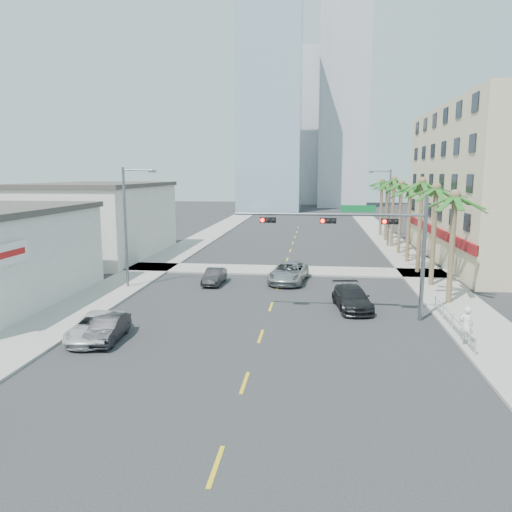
{
  "coord_description": "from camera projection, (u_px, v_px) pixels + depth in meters",
  "views": [
    {
      "loc": [
        2.8,
        -21.29,
        8.57
      ],
      "look_at": [
        -0.85,
        8.96,
        3.5
      ],
      "focal_mm": 35.0,
      "sensor_mm": 36.0,
      "label": 1
    }
  ],
  "objects": [
    {
      "name": "sidewalk_left",
      "position": [
        145.0,
        272.0,
        43.58
      ],
      "size": [
        4.0,
        120.0,
        0.15
      ],
      "primitive_type": "cube",
      "color": "gray",
      "rests_on": "ground"
    },
    {
      "name": "sidewalk_right",
      "position": [
        428.0,
        278.0,
        40.74
      ],
      "size": [
        4.0,
        120.0,
        0.15
      ],
      "primitive_type": "cube",
      "color": "gray",
      "rests_on": "ground"
    },
    {
      "name": "palm_tree_7",
      "position": [
        382.0,
        182.0,
        67.4
      ],
      "size": [
        4.8,
        4.8,
        8.16
      ],
      "color": "brown",
      "rests_on": "ground"
    },
    {
      "name": "traffic_signal_mast",
      "position": [
        368.0,
        235.0,
        28.86
      ],
      "size": [
        11.12,
        0.54,
        7.2
      ],
      "color": "slate",
      "rests_on": "ground"
    },
    {
      "name": "palm_tree_1",
      "position": [
        436.0,
        189.0,
        36.84
      ],
      "size": [
        4.8,
        4.8,
        8.16
      ],
      "color": "brown",
      "rests_on": "ground"
    },
    {
      "name": "streetlight_right",
      "position": [
        388.0,
        204.0,
        57.67
      ],
      "size": [
        2.55,
        0.25,
        9.0
      ],
      "color": "slate",
      "rests_on": "ground"
    },
    {
      "name": "car_lane_left",
      "position": [
        214.0,
        276.0,
        38.89
      ],
      "size": [
        1.4,
        3.74,
        1.22
      ],
      "primitive_type": "imported",
      "rotation": [
        0.0,
        0.0,
        -0.03
      ],
      "color": "black",
      "rests_on": "ground"
    },
    {
      "name": "sidewalk_cross",
      "position": [
        283.0,
        270.0,
        44.12
      ],
      "size": [
        80.0,
        4.0,
        0.15
      ],
      "primitive_type": "cube",
      "color": "gray",
      "rests_on": "ground"
    },
    {
      "name": "palm_tree_5",
      "position": [
        394.0,
        180.0,
        57.16
      ],
      "size": [
        4.8,
        4.8,
        8.52
      ],
      "color": "brown",
      "rests_on": "ground"
    },
    {
      "name": "building_left_far",
      "position": [
        100.0,
        222.0,
        51.73
      ],
      "size": [
        11.0,
        18.0,
        7.2
      ],
      "primitive_type": "cube",
      "color": "beige",
      "rests_on": "ground"
    },
    {
      "name": "guardrail",
      "position": [
        453.0,
        320.0,
        27.14
      ],
      "size": [
        0.08,
        8.08,
        1.0
      ],
      "color": "silver",
      "rests_on": "ground"
    },
    {
      "name": "palm_tree_0",
      "position": [
        455.0,
        197.0,
        31.81
      ],
      "size": [
        4.8,
        4.8,
        7.8
      ],
      "color": "brown",
      "rests_on": "ground"
    },
    {
      "name": "palm_tree_2",
      "position": [
        422.0,
        183.0,
        41.88
      ],
      "size": [
        4.8,
        4.8,
        8.52
      ],
      "color": "brown",
      "rests_on": "ground"
    },
    {
      "name": "palm_tree_3",
      "position": [
        410.0,
        189.0,
        47.09
      ],
      "size": [
        4.8,
        4.8,
        7.8
      ],
      "color": "brown",
      "rests_on": "ground"
    },
    {
      "name": "car_lane_right",
      "position": [
        352.0,
        298.0,
        31.74
      ],
      "size": [
        2.67,
        5.17,
        1.43
      ],
      "primitive_type": "imported",
      "rotation": [
        0.0,
        0.0,
        0.14
      ],
      "color": "black",
      "rests_on": "ground"
    },
    {
      "name": "car_parked_mid",
      "position": [
        107.0,
        328.0,
        25.75
      ],
      "size": [
        1.64,
        4.0,
        1.29
      ],
      "primitive_type": "imported",
      "rotation": [
        0.0,
        0.0,
        0.07
      ],
      "color": "black",
      "rests_on": "ground"
    },
    {
      "name": "tower_far_right",
      "position": [
        344.0,
        86.0,
        124.33
      ],
      "size": [
        12.0,
        12.0,
        60.0
      ],
      "primitive_type": "cube",
      "color": "#ADADB2",
      "rests_on": "ground"
    },
    {
      "name": "tower_far_left",
      "position": [
        270.0,
        104.0,
        112.63
      ],
      "size": [
        14.0,
        14.0,
        48.0
      ],
      "primitive_type": "cube",
      "color": "#99B2C6",
      "rests_on": "ground"
    },
    {
      "name": "palm_tree_4",
      "position": [
        401.0,
        184.0,
        52.12
      ],
      "size": [
        4.8,
        4.8,
        8.16
      ],
      "color": "brown",
      "rests_on": "ground"
    },
    {
      "name": "car_lane_center",
      "position": [
        289.0,
        273.0,
        39.52
      ],
      "size": [
        3.24,
        5.93,
        1.58
      ],
      "primitive_type": "imported",
      "rotation": [
        0.0,
        0.0,
        -0.11
      ],
      "color": "#A2A3A7",
      "rests_on": "ground"
    },
    {
      "name": "streetlight_left",
      "position": [
        128.0,
        221.0,
        36.77
      ],
      "size": [
        2.55,
        0.25,
        9.0
      ],
      "color": "slate",
      "rests_on": "ground"
    },
    {
      "name": "ground",
      "position": [
        251.0,
        365.0,
        22.59
      ],
      "size": [
        260.0,
        260.0,
        0.0
      ],
      "primitive_type": "plane",
      "color": "#262628",
      "rests_on": "ground"
    },
    {
      "name": "car_parked_far",
      "position": [
        96.0,
        327.0,
        26.0
      ],
      "size": [
        2.69,
        4.95,
        1.32
      ],
      "primitive_type": "imported",
      "rotation": [
        0.0,
        0.0,
        0.11
      ],
      "color": "silver",
      "rests_on": "ground"
    },
    {
      "name": "tower_far_center",
      "position": [
        297.0,
        129.0,
        141.91
      ],
      "size": [
        16.0,
        16.0,
        42.0
      ],
      "primitive_type": "cube",
      "color": "#ADADB2",
      "rests_on": "ground"
    },
    {
      "name": "pedestrian",
      "position": [
        466.0,
        326.0,
        24.67
      ],
      "size": [
        0.71,
        0.47,
        1.93
      ],
      "primitive_type": "imported",
      "rotation": [
        0.0,
        0.0,
        3.13
      ],
      "color": "white",
      "rests_on": "sidewalk_right"
    },
    {
      "name": "palm_tree_6",
      "position": [
        387.0,
        185.0,
        62.36
      ],
      "size": [
        4.8,
        4.8,
        7.8
      ],
      "color": "brown",
      "rests_on": "ground"
    }
  ]
}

